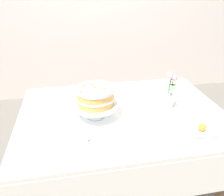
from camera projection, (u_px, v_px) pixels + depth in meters
The scene contains 10 objects.
ground_plane at pixel (120, 187), 1.91m from camera, with size 12.00×12.00×0.00m, color #666059.
dining_table at pixel (123, 125), 1.58m from camera, with size 1.40×1.00×0.74m.
linen_napkin at pixel (96, 117), 1.50m from camera, with size 0.32×0.32×0.00m, color white.
cake_stand at pixel (96, 106), 1.46m from camera, with size 0.29×0.29×0.10m.
layer_cake at pixel (95, 96), 1.43m from camera, with size 0.24×0.24×0.12m.
flower_vase at pixel (170, 93), 1.60m from camera, with size 0.11×0.11×0.26m.
teacup at pixel (82, 139), 1.25m from camera, with size 0.13×0.13×0.06m.
fallen_rose at pixel (202, 127), 1.36m from camera, with size 0.13×0.11×0.05m.
loose_petal_0 at pixel (100, 96), 1.78m from camera, with size 0.04×0.03×0.00m, color orange.
loose_petal_1 at pixel (162, 91), 1.85m from camera, with size 0.03×0.03×0.00m, color #E56B51.
Camera 1 is at (-0.32, -1.31, 1.54)m, focal length 36.26 mm.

